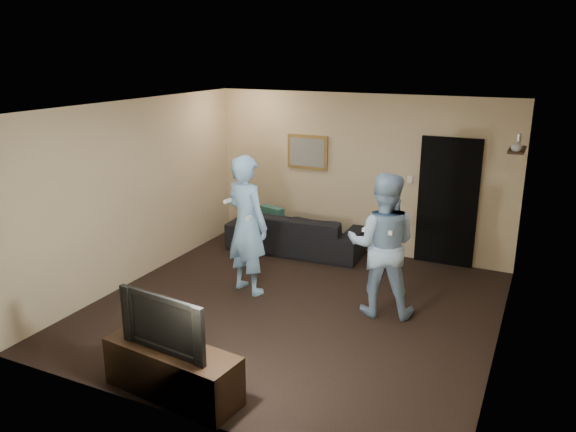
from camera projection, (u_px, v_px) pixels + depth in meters
The scene contains 19 objects.
ground at pixel (294, 308), 7.35m from camera, with size 5.00×5.00×0.00m, color black.
ceiling at pixel (295, 107), 6.61m from camera, with size 5.00×5.00×0.04m, color silver.
wall_back at pixel (359, 174), 9.14m from camera, with size 5.00×0.04×2.60m, color tan.
wall_front at pixel (172, 286), 4.82m from camera, with size 5.00×0.04×2.60m, color tan.
wall_left at pixel (136, 192), 8.01m from camera, with size 0.04×5.00×2.60m, color tan.
wall_right at pixel (508, 241), 5.95m from camera, with size 0.04×5.00×2.60m, color tan.
sofa at pixel (296, 232), 9.35m from camera, with size 2.24×0.88×0.65m, color black.
throw_pillow at pixel (272, 220), 9.50m from camera, with size 0.46×0.15×0.46m, color #194D45.
painting_frame at pixel (308, 152), 9.41m from camera, with size 0.72×0.05×0.57m, color olive.
painting_canvas at pixel (307, 152), 9.38m from camera, with size 0.62×0.01×0.47m, color slate.
doorway at pixel (447, 202), 8.60m from camera, with size 0.90×0.06×2.00m, color black.
light_switch at pixel (410, 180), 8.77m from camera, with size 0.08×0.02×0.12m, color silver.
wall_shelf at pixel (517, 150), 7.36m from camera, with size 0.20×0.60×0.03m, color black.
shelf_vase at pixel (517, 146), 7.14m from camera, with size 0.14×0.14×0.15m, color silver.
shelf_figurine at pixel (519, 141), 7.42m from camera, with size 0.06×0.06×0.18m, color #B9BABE.
tv_console at pixel (173, 371), 5.46m from camera, with size 1.42×0.46×0.51m, color black.
television at pixel (169, 320), 5.30m from camera, with size 1.01×0.13×0.58m, color black.
wii_player_left at pixel (247, 225), 7.62m from camera, with size 0.81×0.66×1.93m.
wii_player_right at pixel (382, 245), 6.99m from camera, with size 1.02×0.87×1.83m.
Camera 1 is at (2.81, -6.08, 3.25)m, focal length 35.00 mm.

